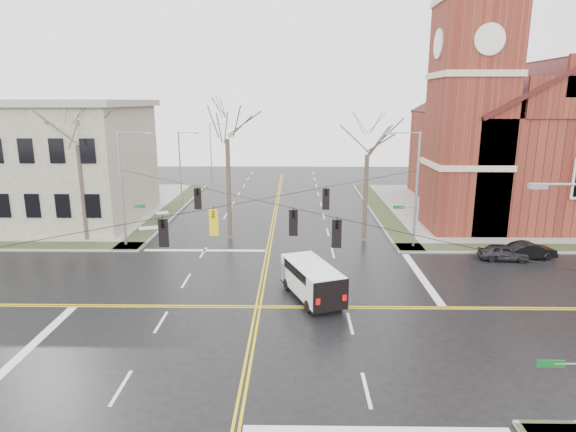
{
  "coord_description": "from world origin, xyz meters",
  "views": [
    {
      "loc": [
        2.09,
        -25.32,
        11.4
      ],
      "look_at": [
        1.61,
        6.0,
        3.88
      ],
      "focal_mm": 30.0,
      "sensor_mm": 36.0,
      "label": 1
    }
  ],
  "objects_px": {
    "church": "(517,131)",
    "streetlight_north_a": "(181,165)",
    "tree_nw_near": "(227,132)",
    "streetlight_north_b": "(212,148)",
    "cargo_van": "(311,278)",
    "parked_car_b": "(530,250)",
    "signal_pole_nw": "(124,186)",
    "tree_nw_far": "(77,139)",
    "signal_pole_ne": "(414,186)",
    "tree_ne": "(367,149)",
    "parked_car_a": "(503,252)"
  },
  "relations": [
    {
      "from": "signal_pole_ne",
      "to": "streetlight_north_a",
      "type": "distance_m",
      "value": 27.48
    },
    {
      "from": "streetlight_north_a",
      "to": "tree_nw_far",
      "type": "height_order",
      "value": "tree_nw_far"
    },
    {
      "from": "tree_ne",
      "to": "parked_car_a",
      "type": "bearing_deg",
      "value": -27.9
    },
    {
      "from": "parked_car_b",
      "to": "streetlight_north_b",
      "type": "bearing_deg",
      "value": 27.25
    },
    {
      "from": "streetlight_north_b",
      "to": "tree_nw_far",
      "type": "bearing_deg",
      "value": -97.56
    },
    {
      "from": "church",
      "to": "streetlight_north_b",
      "type": "relative_size",
      "value": 3.44
    },
    {
      "from": "streetlight_north_a",
      "to": "tree_nw_far",
      "type": "relative_size",
      "value": 0.68
    },
    {
      "from": "streetlight_north_a",
      "to": "parked_car_b",
      "type": "bearing_deg",
      "value": -32.4
    },
    {
      "from": "signal_pole_ne",
      "to": "tree_nw_far",
      "type": "height_order",
      "value": "tree_nw_far"
    },
    {
      "from": "cargo_van",
      "to": "parked_car_b",
      "type": "height_order",
      "value": "cargo_van"
    },
    {
      "from": "tree_nw_far",
      "to": "tree_ne",
      "type": "xyz_separation_m",
      "value": [
        23.16,
        0.48,
        -0.83
      ]
    },
    {
      "from": "parked_car_b",
      "to": "tree_nw_far",
      "type": "height_order",
      "value": "tree_nw_far"
    },
    {
      "from": "cargo_van",
      "to": "tree_ne",
      "type": "height_order",
      "value": "tree_ne"
    },
    {
      "from": "church",
      "to": "tree_nw_near",
      "type": "xyz_separation_m",
      "value": [
        -28.25,
        -10.54,
        0.47
      ]
    },
    {
      "from": "tree_ne",
      "to": "streetlight_north_b",
      "type": "bearing_deg",
      "value": 118.25
    },
    {
      "from": "parked_car_b",
      "to": "cargo_van",
      "type": "bearing_deg",
      "value": 103.9
    },
    {
      "from": "streetlight_north_a",
      "to": "tree_nw_near",
      "type": "relative_size",
      "value": 0.65
    },
    {
      "from": "tree_nw_near",
      "to": "tree_ne",
      "type": "relative_size",
      "value": 1.17
    },
    {
      "from": "tree_nw_far",
      "to": "tree_nw_near",
      "type": "bearing_deg",
      "value": 5.79
    },
    {
      "from": "church",
      "to": "parked_car_b",
      "type": "distance_m",
      "value": 18.48
    },
    {
      "from": "church",
      "to": "signal_pole_nw",
      "type": "bearing_deg",
      "value": -159.79
    },
    {
      "from": "church",
      "to": "cargo_van",
      "type": "xyz_separation_m",
      "value": [
        -21.75,
        -23.29,
        -7.22
      ]
    },
    {
      "from": "parked_car_b",
      "to": "tree_ne",
      "type": "distance_m",
      "value": 14.31
    },
    {
      "from": "tree_nw_far",
      "to": "church",
      "type": "bearing_deg",
      "value": 16.33
    },
    {
      "from": "parked_car_a",
      "to": "church",
      "type": "bearing_deg",
      "value": -20.01
    },
    {
      "from": "tree_nw_near",
      "to": "tree_ne",
      "type": "distance_m",
      "value": 11.45
    },
    {
      "from": "tree_nw_far",
      "to": "tree_ne",
      "type": "height_order",
      "value": "tree_nw_far"
    },
    {
      "from": "streetlight_north_a",
      "to": "parked_car_a",
      "type": "distance_m",
      "value": 34.34
    },
    {
      "from": "tree_ne",
      "to": "parked_car_b",
      "type": "bearing_deg",
      "value": -21.78
    },
    {
      "from": "church",
      "to": "tree_nw_far",
      "type": "xyz_separation_m",
      "value": [
        -40.06,
        -11.74,
        0.04
      ]
    },
    {
      "from": "signal_pole_nw",
      "to": "tree_nw_far",
      "type": "relative_size",
      "value": 0.77
    },
    {
      "from": "signal_pole_nw",
      "to": "parked_car_a",
      "type": "bearing_deg",
      "value": -5.97
    },
    {
      "from": "church",
      "to": "parked_car_a",
      "type": "relative_size",
      "value": 7.86
    },
    {
      "from": "streetlight_north_b",
      "to": "cargo_van",
      "type": "bearing_deg",
      "value": -73.62
    },
    {
      "from": "cargo_van",
      "to": "tree_nw_near",
      "type": "relative_size",
      "value": 0.47
    },
    {
      "from": "streetlight_north_b",
      "to": "parked_car_b",
      "type": "distance_m",
      "value": 49.5
    },
    {
      "from": "church",
      "to": "streetlight_north_b",
      "type": "xyz_separation_m",
      "value": [
        -35.42,
        23.22,
        -3.97
      ]
    },
    {
      "from": "signal_pole_ne",
      "to": "parked_car_a",
      "type": "xyz_separation_m",
      "value": [
        6.03,
        -3.0,
        -4.35
      ]
    },
    {
      "from": "signal_pole_nw",
      "to": "tree_nw_near",
      "type": "height_order",
      "value": "tree_nw_near"
    },
    {
      "from": "tree_nw_far",
      "to": "tree_nw_near",
      "type": "xyz_separation_m",
      "value": [
        11.81,
        1.2,
        0.43
      ]
    },
    {
      "from": "streetlight_north_a",
      "to": "streetlight_north_b",
      "type": "relative_size",
      "value": 1.0
    },
    {
      "from": "parked_car_b",
      "to": "streetlight_north_a",
      "type": "bearing_deg",
      "value": 47.26
    },
    {
      "from": "church",
      "to": "streetlight_north_a",
      "type": "height_order",
      "value": "church"
    },
    {
      "from": "parked_car_b",
      "to": "tree_ne",
      "type": "bearing_deg",
      "value": 57.87
    },
    {
      "from": "church",
      "to": "cargo_van",
      "type": "bearing_deg",
      "value": -133.04
    },
    {
      "from": "streetlight_north_a",
      "to": "church",
      "type": "bearing_deg",
      "value": -5.19
    },
    {
      "from": "signal_pole_nw",
      "to": "tree_nw_far",
      "type": "distance_m",
      "value": 5.53
    },
    {
      "from": "church",
      "to": "streetlight_north_a",
      "type": "relative_size",
      "value": 3.44
    },
    {
      "from": "parked_car_a",
      "to": "parked_car_b",
      "type": "bearing_deg",
      "value": -74.97
    },
    {
      "from": "parked_car_a",
      "to": "tree_nw_near",
      "type": "height_order",
      "value": "tree_nw_near"
    }
  ]
}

